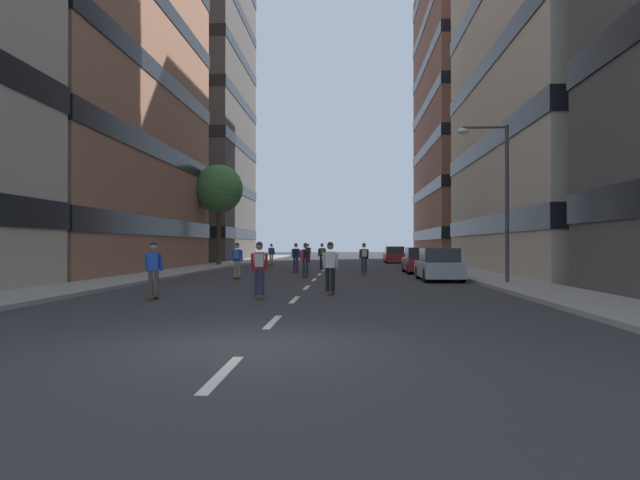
% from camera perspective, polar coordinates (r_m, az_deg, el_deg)
% --- Properties ---
extents(ground_plane, '(182.67, 182.67, 0.00)m').
position_cam_1_polar(ground_plane, '(39.91, 0.49, -2.88)').
color(ground_plane, '#333335').
extents(sidewalk_left, '(2.75, 83.72, 0.14)m').
position_cam_1_polar(sidewalk_left, '(44.83, -10.19, -2.52)').
color(sidewalk_left, '#9E9991').
rests_on(sidewalk_left, ground_plane).
extents(sidewalk_right, '(2.75, 83.72, 0.14)m').
position_cam_1_polar(sidewalk_right, '(44.21, 11.73, -2.55)').
color(sidewalk_right, '#9E9991').
rests_on(sidewalk_right, ground_plane).
extents(lane_markings, '(0.16, 72.20, 0.01)m').
position_cam_1_polar(lane_markings, '(42.47, 0.63, -2.73)').
color(lane_markings, silver).
rests_on(lane_markings, ground_plane).
extents(building_left_far, '(17.42, 17.68, 37.97)m').
position_cam_1_polar(building_left_far, '(67.07, -15.23, 14.58)').
color(building_left_far, '#4C4744').
rests_on(building_left_far, ground_plane).
extents(building_right_far, '(17.42, 21.88, 32.00)m').
position_cam_1_polar(building_right_far, '(65.43, 18.12, 12.27)').
color(building_right_far, brown).
rests_on(building_right_far, ground_plane).
extents(parked_car_near, '(1.82, 4.40, 1.52)m').
position_cam_1_polar(parked_car_near, '(34.46, 9.92, -2.10)').
color(parked_car_near, maroon).
rests_on(parked_car_near, ground_plane).
extents(parked_car_mid, '(1.82, 4.40, 1.52)m').
position_cam_1_polar(parked_car_mid, '(27.40, 11.76, -2.51)').
color(parked_car_mid, '#B2B7BF').
rests_on(parked_car_mid, ground_plane).
extents(parked_car_far, '(1.82, 4.40, 1.52)m').
position_cam_1_polar(parked_car_far, '(53.32, 7.41, -1.52)').
color(parked_car_far, maroon).
rests_on(parked_car_far, ground_plane).
extents(street_tree_near, '(3.76, 3.76, 7.80)m').
position_cam_1_polar(street_tree_near, '(45.50, -10.03, 5.01)').
color(street_tree_near, '#4C3823').
rests_on(street_tree_near, sidewalk_left).
extents(streetlamp_right, '(2.13, 0.30, 6.50)m').
position_cam_1_polar(streetlamp_right, '(24.86, 17.29, 5.22)').
color(streetlamp_right, '#3F3F44').
rests_on(streetlamp_right, sidewalk_right).
extents(skater_0, '(0.57, 0.92, 1.78)m').
position_cam_1_polar(skater_0, '(34.82, -2.43, -1.57)').
color(skater_0, brown).
rests_on(skater_0, ground_plane).
extents(skater_1, '(0.55, 0.91, 1.78)m').
position_cam_1_polar(skater_1, '(32.76, 4.41, -1.63)').
color(skater_1, brown).
rests_on(skater_1, ground_plane).
extents(skater_2, '(0.55, 0.92, 1.78)m').
position_cam_1_polar(skater_2, '(18.01, -6.06, -2.59)').
color(skater_2, brown).
rests_on(skater_2, ground_plane).
extents(skater_3, '(0.57, 0.92, 1.78)m').
position_cam_1_polar(skater_3, '(46.45, -4.86, -1.33)').
color(skater_3, brown).
rests_on(skater_3, ground_plane).
extents(skater_4, '(0.56, 0.92, 1.78)m').
position_cam_1_polar(skater_4, '(30.02, -1.46, -1.74)').
color(skater_4, brown).
rests_on(skater_4, ground_plane).
extents(skater_5, '(0.53, 0.90, 1.78)m').
position_cam_1_polar(skater_5, '(28.48, -8.26, -1.81)').
color(skater_5, brown).
rests_on(skater_5, ground_plane).
extents(skater_6, '(0.56, 0.92, 1.78)m').
position_cam_1_polar(skater_6, '(50.52, -1.21, -1.23)').
color(skater_6, brown).
rests_on(skater_6, ground_plane).
extents(skater_7, '(0.55, 0.91, 1.78)m').
position_cam_1_polar(skater_7, '(18.38, -16.24, -2.62)').
color(skater_7, brown).
rests_on(skater_7, ground_plane).
extents(skater_8, '(0.56, 0.92, 1.78)m').
position_cam_1_polar(skater_8, '(39.52, 0.21, -1.44)').
color(skater_8, brown).
rests_on(skater_8, ground_plane).
extents(skater_9, '(0.54, 0.91, 1.78)m').
position_cam_1_polar(skater_9, '(19.44, 1.03, -2.52)').
color(skater_9, brown).
rests_on(skater_9, ground_plane).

